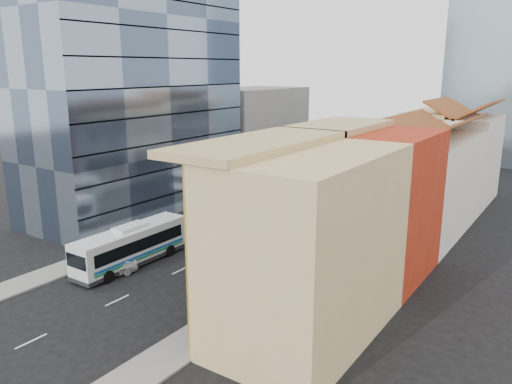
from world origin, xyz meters
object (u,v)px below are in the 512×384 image
Objects in this scene: bus_right at (279,241)px; sedan_left at (109,267)px; bus_left_near at (132,245)px; bus_left_far at (304,191)px; shophouse_tan at (309,246)px; office_tower at (132,85)px.

bus_right is 2.24× the size of sedan_left.
bus_left_far is at bearing 84.52° from bus_left_near.
bus_left_near is at bearing -154.57° from bus_right.
shophouse_tan is 1.44× the size of bus_left_far.
office_tower reaches higher than shophouse_tan.
bus_left_far reaches higher than sedan_left.
office_tower is at bearing -128.63° from bus_left_far.
shophouse_tan is at bearing -65.81° from bus_right.
bus_left_far is at bearing 96.71° from bus_right.
shophouse_tan is 35.19m from office_tower.
bus_left_near is 2.49× the size of sedan_left.
bus_left_near is 13.14m from bus_right.
bus_left_near is at bearing 115.99° from sedan_left.
sedan_left is at bearing -175.77° from shophouse_tan.
bus_left_near is (12.60, -12.48, -13.16)m from office_tower.
shophouse_tan reaches higher than bus_right.
shophouse_tan reaches higher than sedan_left.
bus_left_far is (15.00, 14.36, -13.44)m from office_tower.
office_tower is 26.44m from bus_right.
sedan_left is (12.94, -15.33, -14.22)m from office_tower.
bus_left_near is at bearing -87.48° from bus_left_far.
bus_right is at bearing -9.66° from office_tower.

